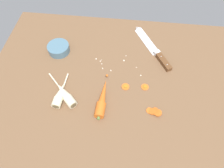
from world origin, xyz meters
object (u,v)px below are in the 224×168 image
(parsnip_front, at_px, (65,94))
(carrot_slice_stray_near, at_px, (145,87))
(carrot_slice_stray_mid, at_px, (126,86))
(parsnip_mid_left, at_px, (60,95))
(whole_carrot, at_px, (102,99))
(carrot_slice_stack, at_px, (154,112))
(prep_bowl, at_px, (59,48))
(chefs_knife, at_px, (151,46))

(parsnip_front, xyz_separation_m, carrot_slice_stray_near, (0.35, 0.09, -0.02))
(carrot_slice_stray_near, relative_size, carrot_slice_stray_mid, 0.96)
(parsnip_front, relative_size, parsnip_mid_left, 0.95)
(whole_carrot, distance_m, carrot_slice_stack, 0.23)
(whole_carrot, xyz_separation_m, prep_bowl, (-0.26, 0.27, 0.00))
(carrot_slice_stack, bearing_deg, carrot_slice_stray_mid, 138.68)
(chefs_knife, xyz_separation_m, parsnip_front, (-0.38, -0.34, 0.01))
(chefs_knife, height_order, carrot_slice_stack, chefs_knife)
(carrot_slice_stray_near, bearing_deg, whole_carrot, -152.88)
(parsnip_mid_left, bearing_deg, carrot_slice_stray_near, 14.13)
(chefs_knife, distance_m, prep_bowl, 0.48)
(parsnip_mid_left, bearing_deg, prep_bowl, 105.72)
(whole_carrot, distance_m, parsnip_front, 0.17)
(parsnip_mid_left, xyz_separation_m, carrot_slice_stray_near, (0.37, 0.09, -0.02))
(chefs_knife, bearing_deg, carrot_slice_stray_mid, -113.42)
(chefs_knife, distance_m, carrot_slice_stray_mid, 0.29)
(carrot_slice_stray_mid, xyz_separation_m, prep_bowl, (-0.36, 0.18, 0.02))
(carrot_slice_stack, relative_size, carrot_slice_stray_mid, 1.80)
(chefs_knife, relative_size, whole_carrot, 1.40)
(chefs_knife, bearing_deg, parsnip_front, -137.56)
(parsnip_front, xyz_separation_m, parsnip_mid_left, (-0.02, -0.01, 0.00))
(whole_carrot, bearing_deg, prep_bowl, 134.51)
(parsnip_front, xyz_separation_m, carrot_slice_stray_mid, (0.26, 0.08, -0.02))
(whole_carrot, height_order, parsnip_front, whole_carrot)
(parsnip_mid_left, height_order, carrot_slice_stray_near, parsnip_mid_left)
(parsnip_mid_left, height_order, carrot_slice_stack, parsnip_mid_left)
(parsnip_mid_left, relative_size, carrot_slice_stray_mid, 5.05)
(chefs_knife, distance_m, parsnip_front, 0.51)
(chefs_knife, relative_size, parsnip_front, 1.83)
(prep_bowl, bearing_deg, carrot_slice_stack, -31.21)
(chefs_knife, relative_size, carrot_slice_stack, 4.90)
(carrot_slice_stray_near, bearing_deg, carrot_slice_stray_mid, -174.73)
(carrot_slice_stray_near, height_order, carrot_slice_stray_mid, same)
(chefs_knife, distance_m, carrot_slice_stray_near, 0.26)
(parsnip_front, distance_m, prep_bowl, 0.28)
(parsnip_front, distance_m, carrot_slice_stray_mid, 0.27)
(chefs_knife, height_order, prep_bowl, prep_bowl)
(whole_carrot, bearing_deg, parsnip_mid_left, 179.80)
(chefs_knife, xyz_separation_m, carrot_slice_stray_near, (-0.03, -0.26, -0.00))
(prep_bowl, bearing_deg, carrot_slice_stray_mid, -26.87)
(whole_carrot, distance_m, parsnip_mid_left, 0.19)
(prep_bowl, bearing_deg, parsnip_mid_left, -74.28)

